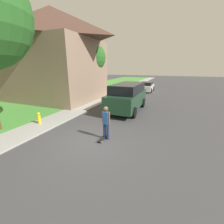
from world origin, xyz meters
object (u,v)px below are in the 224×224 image
skateboarder (106,122)px  skateboard (103,138)px  lawn_tree_far (90,58)px  car_down_street (146,87)px  fire_hydrant (39,118)px  suv_parked (127,96)px

skateboarder → skateboard: bearing=-121.4°
lawn_tree_far → car_down_street: lawn_tree_far is taller
skateboard → car_down_street: bearing=92.8°
lawn_tree_far → skateboarder: (5.81, -8.73, -3.46)m
car_down_street → fire_hydrant: 16.30m
car_down_street → suv_parked: bearing=-88.0°
car_down_street → fire_hydrant: size_ratio=5.82×
skateboarder → skateboard: (-0.11, -0.18, -0.83)m
car_down_street → skateboard: (0.79, -16.22, -0.57)m
car_down_street → fire_hydrant: (-3.65, -15.89, -0.21)m
fire_hydrant → lawn_tree_far: bearing=98.4°
suv_parked → fire_hydrant: 6.55m
car_down_street → skateboard: car_down_street is taller
lawn_tree_far → skateboarder: bearing=-56.4°
lawn_tree_far → skateboard: bearing=-57.4°
suv_parked → skateboard: (0.41, -5.45, -1.08)m
car_down_street → lawn_tree_far: bearing=-123.9°
car_down_street → fire_hydrant: bearing=-102.9°
car_down_street → skateboarder: skateboarder is taller
skateboarder → lawn_tree_far: bearing=123.6°
lawn_tree_far → skateboard: (5.70, -8.91, -4.29)m
lawn_tree_far → car_down_street: (4.91, 7.31, -3.72)m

